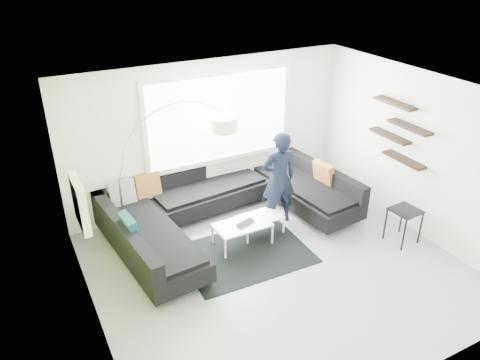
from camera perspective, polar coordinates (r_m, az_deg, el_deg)
name	(u,v)px	position (r m, az deg, el deg)	size (l,w,h in m)	color
ground	(277,268)	(7.55, 4.57, -10.69)	(5.50, 5.50, 0.00)	gray
room_shell	(277,159)	(6.78, 4.48, 2.54)	(5.54, 5.04, 2.82)	white
sectional_sofa	(232,208)	(8.31, -0.99, -3.44)	(4.41, 2.99, 0.90)	black
rug	(245,254)	(7.83, 0.65, -8.99)	(2.06, 1.50, 0.01)	black
coffee_table	(251,228)	(8.11, 1.39, -5.92)	(1.20, 0.70, 0.39)	white
arc_lamp	(119,179)	(7.89, -14.59, 0.16)	(2.16, 0.69, 2.31)	silver
side_table	(403,226)	(8.44, 19.23, -5.27)	(0.45, 0.45, 0.62)	black
person	(279,178)	(8.30, 4.75, 0.19)	(0.68, 0.49, 1.74)	black
laptop	(247,224)	(7.82, 0.92, -5.44)	(0.42, 0.34, 0.03)	black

